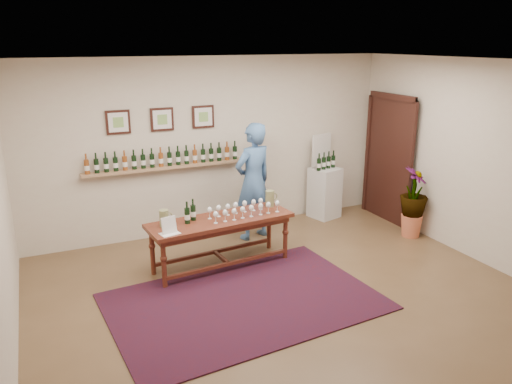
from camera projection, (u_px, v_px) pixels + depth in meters
name	position (u px, v px, depth m)	size (l,w,h in m)	color
ground	(282.00, 293.00, 6.22)	(6.00, 6.00, 0.00)	brown
room_shell	(345.00, 159.00, 8.34)	(6.00, 6.00, 6.00)	beige
rug	(244.00, 301.00, 6.01)	(3.14, 2.09, 0.02)	#4E0E0F
tasting_table	(221.00, 226.00, 6.79)	(2.04, 0.81, 0.71)	#451C11
table_glasses	(239.00, 210.00, 6.84)	(1.25, 0.29, 0.17)	white
table_bottles	(190.00, 212.00, 6.60)	(0.27, 0.15, 0.28)	black
pitcher_left	(164.00, 218.00, 6.45)	(0.14, 0.14, 0.22)	olive
pitcher_right	(270.00, 198.00, 7.23)	(0.15, 0.15, 0.24)	olive
menu_card	(169.00, 225.00, 6.22)	(0.24, 0.17, 0.21)	silver
display_pedestal	(324.00, 193.00, 8.80)	(0.44, 0.44, 0.89)	silver
pedestal_bottles	(326.00, 160.00, 8.58)	(0.33, 0.09, 0.33)	black
info_sign	(321.00, 150.00, 8.67)	(0.44, 0.02, 0.61)	silver
potted_plant	(413.00, 202.00, 7.87)	(0.73, 0.73, 0.97)	#C76442
person	(253.00, 182.00, 7.73)	(0.67, 0.44, 1.84)	#3E6293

